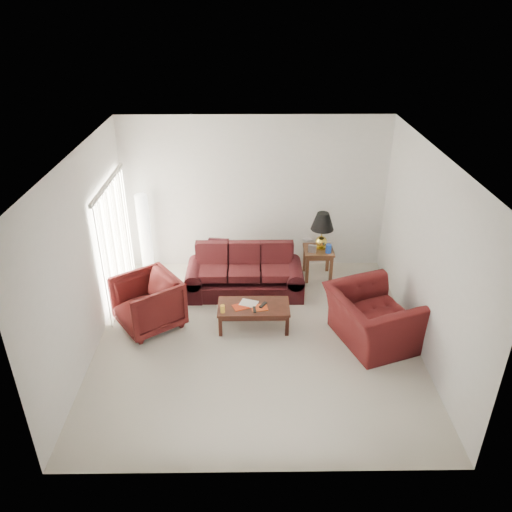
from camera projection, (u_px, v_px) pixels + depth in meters
The scene contains 19 objects.
floor at pixel (257, 339), 7.97m from camera, with size 5.00×5.00×0.00m, color #B8B19D.
blinds at pixel (115, 243), 8.59m from camera, with size 0.10×2.00×2.16m, color silver.
sofa at pixel (245, 272), 9.00m from camera, with size 2.11×0.91×0.86m, color black, non-canonical shape.
throw_pillow at pixel (219, 248), 9.31m from camera, with size 0.38×0.11×0.38m, color black.
end_table at pixel (318, 263), 9.57m from camera, with size 0.55×0.55×0.60m, color #4B2119, non-canonical shape.
table_lamp at pixel (322, 231), 9.30m from camera, with size 0.43×0.43×0.72m, color gold, non-canonical shape.
clock at pixel (312, 249), 9.28m from camera, with size 0.15×0.05×0.15m, color white.
blue_canister at pixel (329, 249), 9.27m from camera, with size 0.10×0.10×0.17m, color #1A42AA.
picture_frame at pixel (307, 240), 9.59m from camera, with size 0.14×0.02×0.17m, color silver.
floor_lamp at pixel (145, 234), 9.51m from camera, with size 0.27×0.27×1.63m, color silver, non-canonical shape.
armchair_left at pixel (148, 303), 8.10m from camera, with size 0.94×0.96×0.88m, color #3D0E0E.
armchair_right at pixel (372, 318), 7.75m from camera, with size 1.31×1.15×0.85m, color #410F0F.
coffee_table at pixel (254, 316), 8.18m from camera, with size 1.16×0.58×0.41m, color black, non-canonical shape.
magazine_red at pixel (241, 307), 8.05m from camera, with size 0.25×0.19×0.01m, color #B52D12.
magazine_white at pixel (249, 303), 8.13m from camera, with size 0.28×0.21×0.02m, color silver.
magazine_orange at pixel (259, 308), 8.02m from camera, with size 0.26×0.19×0.01m, color #C03E16.
remote_a at pixel (254, 310), 7.93m from camera, with size 0.05×0.16×0.02m, color black.
remote_b at pixel (263, 305), 8.05m from camera, with size 0.05×0.18×0.02m, color black.
yellow_glass at pixel (223, 309), 7.89m from camera, with size 0.07×0.07×0.12m, color gold.
Camera 1 is at (-0.09, -6.42, 4.91)m, focal length 35.00 mm.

